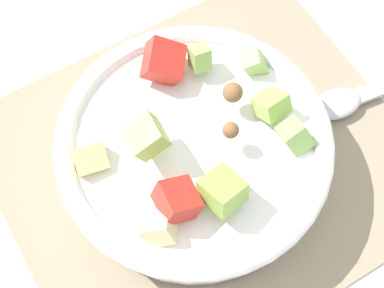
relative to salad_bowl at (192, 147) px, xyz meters
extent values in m
plane|color=silver|center=(0.01, 0.00, -0.04)|extent=(2.40, 2.40, 0.00)
cube|color=gray|center=(0.01, 0.00, -0.04)|extent=(0.41, 0.36, 0.01)
cylinder|color=white|center=(0.00, 0.00, -0.01)|extent=(0.25, 0.25, 0.06)
torus|color=white|center=(0.00, 0.00, 0.02)|extent=(0.27, 0.27, 0.02)
cube|color=#93C160|center=(0.08, -0.05, 0.03)|extent=(0.03, 0.03, 0.04)
cube|color=#9EC656|center=(-0.04, 0.01, 0.05)|extent=(0.04, 0.04, 0.04)
cube|color=beige|center=(-0.07, -0.06, 0.03)|extent=(0.04, 0.04, 0.04)
cube|color=#93C160|center=(0.05, 0.06, 0.04)|extent=(0.02, 0.03, 0.03)
cube|color=#8CB74C|center=(-0.01, -0.07, 0.04)|extent=(0.04, 0.04, 0.04)
sphere|color=brown|center=(0.05, 0.01, 0.04)|extent=(0.03, 0.03, 0.03)
sphere|color=brown|center=(0.03, -0.02, 0.05)|extent=(0.02, 0.02, 0.02)
cube|color=red|center=(-0.05, -0.05, 0.04)|extent=(0.04, 0.04, 0.04)
cube|color=#E5D684|center=(-0.09, 0.03, 0.02)|extent=(0.03, 0.04, 0.04)
cube|color=#9EC656|center=(0.08, -0.01, 0.04)|extent=(0.03, 0.03, 0.03)
cube|color=#A3CC6B|center=(0.09, 0.04, 0.03)|extent=(0.03, 0.03, 0.03)
cube|color=red|center=(0.01, 0.08, 0.04)|extent=(0.06, 0.06, 0.05)
ellipsoid|color=#B7B7BC|center=(0.17, -0.02, -0.03)|extent=(0.06, 0.04, 0.01)
camera|label=1|loc=(-0.12, -0.20, 0.51)|focal=53.44mm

